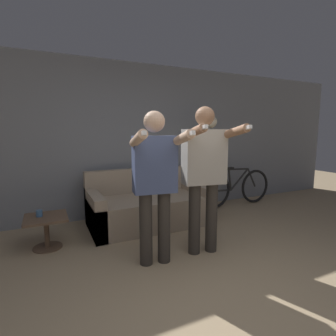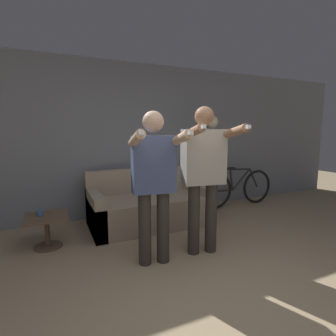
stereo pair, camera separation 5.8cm
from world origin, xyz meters
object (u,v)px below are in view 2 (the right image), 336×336
(person_right, at_px, (204,169))
(cat, at_px, (156,163))
(bicycle, at_px, (237,188))
(couch, at_px, (149,207))
(cup, at_px, (40,213))
(person_left, at_px, (154,177))
(side_table, at_px, (47,224))
(floor_lamp, at_px, (207,136))

(person_right, height_order, cat, person_right)
(person_right, bearing_deg, bicycle, 49.41)
(couch, xyz_separation_m, cup, (-1.53, -0.24, 0.17))
(person_left, xyz_separation_m, cup, (-1.15, 0.98, -0.53))
(couch, relative_size, person_left, 1.09)
(side_table, bearing_deg, cat, 20.45)
(couch, distance_m, person_right, 1.44)
(bicycle, bearing_deg, side_table, -171.44)
(side_table, bearing_deg, cup, 151.63)
(couch, bearing_deg, side_table, -169.23)
(couch, height_order, person_left, person_left)
(floor_lamp, height_order, cup, floor_lamp)
(person_left, xyz_separation_m, cat, (0.65, 1.58, -0.06))
(person_left, relative_size, cup, 20.57)
(couch, height_order, person_right, person_right)
(person_left, distance_m, side_table, 1.58)
(floor_lamp, distance_m, cup, 2.80)
(person_left, bearing_deg, bicycle, 40.68)
(person_left, relative_size, side_table, 3.35)
(person_left, height_order, cat, person_left)
(bicycle, bearing_deg, couch, -173.13)
(person_left, bearing_deg, side_table, 147.66)
(cup, bearing_deg, floor_lamp, 6.41)
(person_right, distance_m, bicycle, 2.32)
(side_table, bearing_deg, person_right, -28.80)
(floor_lamp, bearing_deg, couch, -177.17)
(cup, bearing_deg, cat, 18.65)
(person_right, height_order, floor_lamp, person_right)
(couch, xyz_separation_m, cat, (0.27, 0.37, 0.64))
(person_left, bearing_deg, cup, 148.32)
(person_right, xyz_separation_m, cat, (0.03, 1.58, -0.11))
(person_left, height_order, side_table, person_left)
(person_left, bearing_deg, couch, 81.12)
(cat, bearing_deg, person_right, -90.96)
(couch, distance_m, cup, 1.56)
(couch, height_order, bicycle, couch)
(couch, relative_size, side_table, 3.65)
(cup, relative_size, bicycle, 0.05)
(person_left, relative_size, floor_lamp, 0.96)
(side_table, height_order, bicycle, bicycle)
(floor_lamp, bearing_deg, cat, 159.09)
(person_right, bearing_deg, cup, 160.01)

